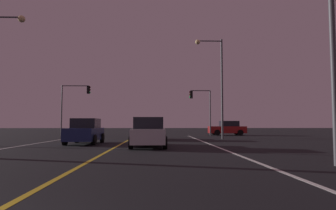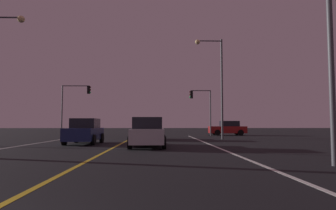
{
  "view_description": "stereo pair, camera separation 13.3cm",
  "coord_description": "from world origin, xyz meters",
  "px_view_note": "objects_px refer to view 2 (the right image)",
  "views": [
    {
      "loc": [
        2.43,
        -2.53,
        1.32
      ],
      "look_at": [
        3.43,
        26.67,
        3.2
      ],
      "focal_mm": 31.92,
      "sensor_mm": 36.0,
      "label": 1
    },
    {
      "loc": [
        2.57,
        -2.53,
        1.32
      ],
      "look_at": [
        3.43,
        26.67,
        3.2
      ],
      "focal_mm": 31.92,
      "sensor_mm": 36.0,
      "label": 2
    }
  ],
  "objects_px": {
    "traffic_light_near_left": "(76,98)",
    "street_lamp_right_far": "(216,76)",
    "car_crossing_side": "(228,128)",
    "car_ahead_far": "(149,130)",
    "traffic_light_near_right": "(200,102)",
    "car_oncoming": "(85,132)",
    "car_lead_same_lane": "(148,133)"
  },
  "relations": [
    {
      "from": "traffic_light_near_left",
      "to": "street_lamp_right_far",
      "type": "xyz_separation_m",
      "value": [
        14.53,
        -8.06,
        1.33
      ]
    },
    {
      "from": "car_crossing_side",
      "to": "street_lamp_right_far",
      "type": "xyz_separation_m",
      "value": [
        -3.13,
        -9.25,
        4.75
      ]
    },
    {
      "from": "car_ahead_far",
      "to": "traffic_light_near_right",
      "type": "distance_m",
      "value": 10.69
    },
    {
      "from": "car_oncoming",
      "to": "car_ahead_far",
      "type": "bearing_deg",
      "value": 141.96
    },
    {
      "from": "car_oncoming",
      "to": "traffic_light_near_right",
      "type": "distance_m",
      "value": 17.2
    },
    {
      "from": "car_lead_same_lane",
      "to": "traffic_light_near_left",
      "type": "xyz_separation_m",
      "value": [
        -8.87,
        16.96,
        3.43
      ]
    },
    {
      "from": "car_crossing_side",
      "to": "traffic_light_near_left",
      "type": "distance_m",
      "value": 18.03
    },
    {
      "from": "car_ahead_far",
      "to": "street_lamp_right_far",
      "type": "distance_m",
      "value": 7.59
    },
    {
      "from": "car_lead_same_lane",
      "to": "car_oncoming",
      "type": "height_order",
      "value": "same"
    },
    {
      "from": "car_ahead_far",
      "to": "traffic_light_near_left",
      "type": "relative_size",
      "value": 0.75
    },
    {
      "from": "street_lamp_right_far",
      "to": "car_ahead_far",
      "type": "bearing_deg",
      "value": 5.03
    },
    {
      "from": "traffic_light_near_right",
      "to": "street_lamp_right_far",
      "type": "bearing_deg",
      "value": 91.99
    },
    {
      "from": "car_oncoming",
      "to": "street_lamp_right_far",
      "type": "xyz_separation_m",
      "value": [
        10.02,
        5.79,
        4.75
      ]
    },
    {
      "from": "car_crossing_side",
      "to": "traffic_light_near_right",
      "type": "distance_m",
      "value": 4.73
    },
    {
      "from": "car_crossing_side",
      "to": "car_ahead_far",
      "type": "bearing_deg",
      "value": 47.25
    },
    {
      "from": "street_lamp_right_far",
      "to": "traffic_light_near_left",
      "type": "bearing_deg",
      "value": -29.02
    },
    {
      "from": "car_lead_same_lane",
      "to": "street_lamp_right_far",
      "type": "relative_size",
      "value": 0.48
    },
    {
      "from": "car_crossing_side",
      "to": "traffic_light_near_left",
      "type": "height_order",
      "value": "traffic_light_near_left"
    },
    {
      "from": "car_crossing_side",
      "to": "street_lamp_right_far",
      "type": "height_order",
      "value": "street_lamp_right_far"
    },
    {
      "from": "car_lead_same_lane",
      "to": "car_oncoming",
      "type": "xyz_separation_m",
      "value": [
        -4.36,
        3.11,
        0.0
      ]
    },
    {
      "from": "traffic_light_near_left",
      "to": "street_lamp_right_far",
      "type": "distance_m",
      "value": 16.66
    },
    {
      "from": "traffic_light_near_right",
      "to": "traffic_light_near_left",
      "type": "xyz_separation_m",
      "value": [
        -14.25,
        0.0,
        0.38
      ]
    },
    {
      "from": "traffic_light_near_right",
      "to": "car_ahead_far",
      "type": "bearing_deg",
      "value": 56.79
    },
    {
      "from": "car_oncoming",
      "to": "street_lamp_right_far",
      "type": "distance_m",
      "value": 12.51
    },
    {
      "from": "traffic_light_near_right",
      "to": "street_lamp_right_far",
      "type": "relative_size",
      "value": 0.59
    },
    {
      "from": "car_crossing_side",
      "to": "street_lamp_right_far",
      "type": "bearing_deg",
      "value": 71.28
    },
    {
      "from": "car_crossing_side",
      "to": "traffic_light_near_right",
      "type": "xyz_separation_m",
      "value": [
        -3.41,
        -1.19,
        3.04
      ]
    },
    {
      "from": "car_oncoming",
      "to": "traffic_light_near_right",
      "type": "bearing_deg",
      "value": 144.89
    },
    {
      "from": "car_ahead_far",
      "to": "car_crossing_side",
      "type": "bearing_deg",
      "value": -42.75
    },
    {
      "from": "car_oncoming",
      "to": "traffic_light_near_left",
      "type": "relative_size",
      "value": 0.75
    },
    {
      "from": "car_lead_same_lane",
      "to": "car_crossing_side",
      "type": "distance_m",
      "value": 20.17
    },
    {
      "from": "traffic_light_near_left",
      "to": "street_lamp_right_far",
      "type": "height_order",
      "value": "street_lamp_right_far"
    }
  ]
}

